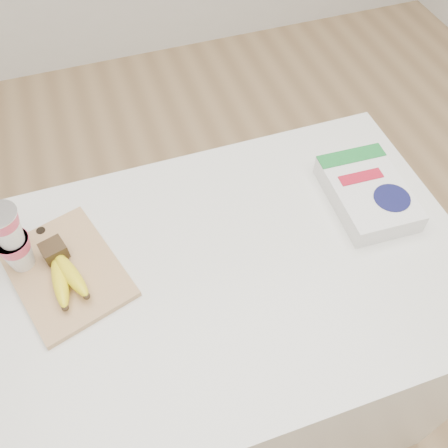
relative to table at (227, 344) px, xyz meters
name	(u,v)px	position (x,y,z in m)	size (l,w,h in m)	color
room	(230,16)	(0.00, 0.00, 0.96)	(4.00, 4.00, 4.00)	tan
table	(227,344)	(0.00, 0.00, 0.00)	(1.05, 0.70, 0.78)	white
cutting_board	(66,272)	(-0.32, 0.09, 0.40)	(0.20, 0.28, 0.01)	tan
bananas	(63,272)	(-0.33, 0.08, 0.43)	(0.09, 0.17, 0.05)	#382816
yogurt_stack	(10,238)	(-0.40, 0.14, 0.50)	(0.07, 0.07, 0.17)	white
cereal_box	(367,193)	(0.36, 0.07, 0.42)	(0.17, 0.25, 0.05)	white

